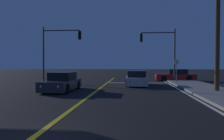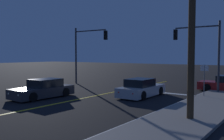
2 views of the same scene
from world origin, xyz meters
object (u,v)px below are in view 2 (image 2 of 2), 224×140
Objects in this scene: car_far_approaching_silver at (141,89)px; utility_pole_right at (192,1)px; street_sign_corner at (204,75)px; traffic_signal_near_right at (202,45)px; traffic_signal_far_left at (86,46)px; car_mid_block_charcoal at (43,90)px.

utility_pole_right reaches higher than car_far_approaching_silver.
street_sign_corner is (-1.40, 7.01, -3.91)m from utility_pole_right.
utility_pole_right is (2.47, -9.81, 1.66)m from traffic_signal_near_right.
traffic_signal_far_left is at bearing 6.97° from traffic_signal_near_right.
car_far_approaching_silver is 6.58m from traffic_signal_near_right.
car_mid_block_charcoal is 13.10m from traffic_signal_near_right.
traffic_signal_far_left is 2.50× the size of street_sign_corner.
car_far_approaching_silver is 0.42× the size of utility_pole_right.
car_mid_block_charcoal is 7.17m from car_far_approaching_silver.
street_sign_corner is (9.43, 6.73, 1.03)m from car_mid_block_charcoal.
car_far_approaching_silver is 0.78× the size of traffic_signal_near_right.
car_far_approaching_silver is at bearing -138.77° from car_mid_block_charcoal.
traffic_signal_near_right is (8.37, 9.53, 3.28)m from car_mid_block_charcoal.
car_mid_block_charcoal is 0.44× the size of utility_pole_right.
utility_pole_right reaches higher than traffic_signal_far_left.
traffic_signal_far_left is 12.82m from street_sign_corner.
traffic_signal_near_right is 0.97× the size of traffic_signal_far_left.
traffic_signal_near_right reaches higher than street_sign_corner.
car_far_approaching_silver is at bearing 59.74° from traffic_signal_near_right.
utility_pole_right is (10.83, -0.28, 4.94)m from car_mid_block_charcoal.
traffic_signal_near_right is at bearing 6.97° from traffic_signal_far_left.
traffic_signal_far_left is 0.56× the size of utility_pole_right.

